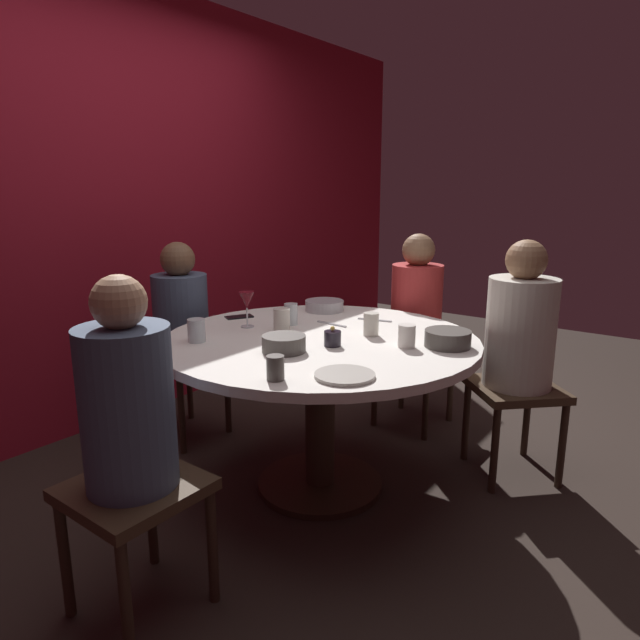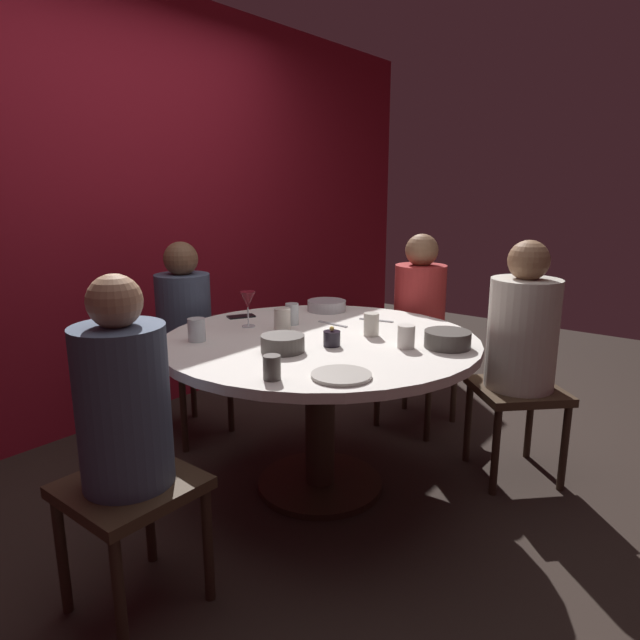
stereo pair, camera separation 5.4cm
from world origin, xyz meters
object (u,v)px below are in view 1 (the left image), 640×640
Objects in this scene: seated_diner_front_right at (520,334)px; cup_far_edge at (275,368)px; bowl_salad_center at (448,339)px; cell_phone at (239,317)px; seated_diner_left at (128,415)px; dinner_plate at (345,375)px; wine_glass at (247,301)px; cup_near_candle at (407,336)px; bowl_serving_large at (324,306)px; cup_beside_wine at (282,320)px; seated_diner_right at (416,310)px; cup_center_front at (196,330)px; cup_by_left_diner at (291,314)px; cup_by_right_diner at (371,324)px; dining_table at (320,366)px; seated_diner_back at (181,318)px; bowl_small_white at (284,343)px; candle_holder at (333,338)px.

seated_diner_front_right reaches higher than cup_far_edge.
cup_far_edge is (-0.76, 0.31, 0.01)m from bowl_salad_center.
cell_phone is 0.71× the size of bowl_salad_center.
dinner_plate is at bearing -33.23° from seated_diner_left.
wine_glass reaches higher than cup_near_candle.
bowl_serving_large is 2.02× the size of cup_beside_wine.
seated_diner_right reaches higher than dinner_plate.
cup_center_front is at bearing 175.64° from bowl_serving_large.
cup_by_right_diner is at bearing -82.04° from cup_by_left_diner.
dining_table is 0.98m from seated_diner_back.
cell_phone is at bearing 60.65° from bowl_small_white.
bowl_small_white is at bearing 161.34° from cup_by_right_diner.
seated_diner_front_right is at bearing -44.92° from cup_center_front.
cup_by_right_diner reaches higher than dining_table.
cell_phone is at bearing 91.58° from cup_near_candle.
candle_holder is 0.40× the size of dinner_plate.
seated_diner_back is at bearing 74.23° from dinner_plate.
cup_beside_wine is at bearing -23.64° from cup_center_front.
cup_by_right_diner is 1.01× the size of cup_beside_wine.
cup_by_left_diner is (-0.84, 0.26, 0.09)m from seated_diner_right.
cup_beside_wine is at bearing -13.05° from seated_diner_right.
dinner_plate is at bearing -106.66° from bowl_small_white.
cup_by_right_diner is at bearing -8.17° from seated_diner_left.
bowl_serving_large is 1.08× the size of bowl_salad_center.
bowl_small_white is at bearing 35.80° from cup_far_edge.
wine_glass is at bearing 67.84° from dinner_plate.
dining_table is 0.60m from cell_phone.
cup_far_edge is at bearing -144.20° from bowl_small_white.
cup_near_candle is at bearing -56.73° from candle_holder.
cup_by_right_diner is (0.17, -0.17, 0.19)m from dining_table.
dining_table is 0.29m from cup_beside_wine.
bowl_small_white is (-0.28, -0.02, 0.17)m from dining_table.
bowl_serving_large is at bearing 58.44° from cup_by_right_diner.
bowl_serving_large is 0.81m from cup_near_candle.
cup_beside_wine is at bearing 114.29° from cup_by_right_diner.
cup_near_candle is (0.15, -0.79, -0.08)m from wine_glass.
seated_diner_left is at bearing 178.46° from bowl_small_white.
seated_diner_left reaches higher than cell_phone.
cup_beside_wine is at bearing 39.04° from cup_far_edge.
seated_diner_right is 10.91× the size of cup_by_right_diner.
cup_beside_wine reaches higher than cup_far_edge.
wine_glass is at bearing 99.18° from dining_table.
cup_near_candle is at bearing 24.81° from seated_diner_right.
seated_diner_back is 10.61× the size of cup_by_right_diner.
cell_phone is 0.69m from bowl_small_white.
cup_by_left_diner and cup_by_right_diner have the same top height.
candle_holder is 0.44× the size of bowl_salad_center.
seated_diner_right reaches higher than cup_center_front.
seated_diner_front_right is 0.74m from cup_by_right_diner.
bowl_serving_large is 0.37m from cup_by_left_diner.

